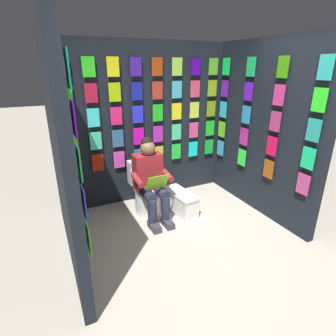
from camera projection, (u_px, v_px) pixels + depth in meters
ground_plane at (221, 275)px, 2.90m from camera, size 30.00×30.00×0.00m
display_wall_back at (146, 124)px, 4.27m from camera, size 2.75×0.14×2.46m
display_wall_left at (263, 130)px, 3.89m from camera, size 0.14×2.09×2.46m
display_wall_right at (60, 156)px, 2.79m from camera, size 0.14×2.09×2.46m
toilet at (146, 191)px, 4.09m from camera, size 0.41×0.56×0.77m
person_reading at (151, 180)px, 3.81m from camera, size 0.53×0.69×1.19m
comic_longbox_near at (180, 202)px, 4.11m from camera, size 0.34×0.65×0.33m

